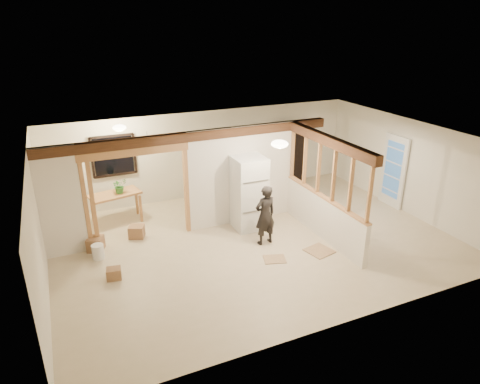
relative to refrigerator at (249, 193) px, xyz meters
name	(u,v)px	position (x,y,z in m)	size (l,w,h in m)	color
floor	(255,242)	(-0.21, -0.77, -0.92)	(9.00, 6.50, 0.01)	beige
ceiling	(256,139)	(-0.21, -0.77, 1.58)	(9.00, 6.50, 0.01)	white
wall_back	(206,154)	(-0.21, 2.48, 0.33)	(9.00, 0.01, 2.50)	white
wall_front	(344,262)	(-0.21, -4.02, 0.33)	(9.00, 0.01, 2.50)	white
wall_left	(38,230)	(-4.71, -0.77, 0.33)	(0.01, 6.50, 2.50)	white
wall_right	(408,167)	(4.29, -0.77, 0.33)	(0.01, 6.50, 2.50)	white
partition_left_stub	(60,203)	(-4.26, 0.43, 0.33)	(0.90, 0.12, 2.50)	silver
partition_center	(242,175)	(-0.01, 0.43, 0.33)	(2.80, 0.12, 2.50)	silver
doorway_frame	(138,197)	(-2.61, 0.43, 0.18)	(2.46, 0.14, 2.20)	#B6804C
header_beam_back	(194,136)	(-1.21, 0.43, 1.46)	(7.00, 0.18, 0.22)	#4E2E1A
header_beam_right	(329,141)	(1.39, -1.17, 1.46)	(0.18, 3.30, 0.22)	#4E2E1A
pony_wall	(323,217)	(1.39, -1.17, -0.42)	(0.12, 3.20, 1.00)	silver
stud_partition	(326,171)	(1.39, -1.17, 0.74)	(0.14, 3.20, 1.32)	#B6804C
window_back	(114,156)	(-2.81, 2.40, 0.63)	(1.12, 0.10, 1.10)	black
french_door	(393,171)	(4.21, -0.37, 0.08)	(0.12, 0.86, 2.00)	white
ceiling_dome_main	(280,144)	(0.09, -1.27, 1.56)	(0.36, 0.36, 0.16)	#FFEABF
ceiling_dome_util	(119,128)	(-2.71, 1.53, 1.56)	(0.32, 0.32, 0.14)	#FFEABF
hanging_bulb	(148,145)	(-2.21, 0.83, 1.26)	(0.07, 0.07, 0.07)	#FFD88C
refrigerator	(249,193)	(0.00, 0.00, 0.00)	(0.76, 0.73, 1.84)	silver
woman	(265,215)	(-0.02, -0.92, -0.20)	(0.53, 0.34, 1.44)	black
work_table	(116,207)	(-2.98, 1.66, -0.53)	(1.25, 0.62, 0.79)	#B6804C
potted_plant	(119,186)	(-2.84, 1.64, 0.06)	(0.35, 0.30, 0.39)	#286223
shop_vac	(57,217)	(-4.41, 1.79, -0.59)	(0.51, 0.51, 0.66)	#981A09
bookshelf	(289,155)	(2.42, 2.25, 0.03)	(0.95, 0.32, 1.90)	black
bucket	(98,252)	(-3.67, -0.06, -0.75)	(0.26, 0.26, 0.33)	white
box_util_a	(137,232)	(-2.70, 0.58, -0.77)	(0.35, 0.30, 0.30)	#926847
box_util_b	(96,244)	(-3.67, 0.34, -0.76)	(0.34, 0.34, 0.32)	#926847
box_front	(114,274)	(-3.48, -1.00, -0.80)	(0.29, 0.23, 0.23)	#926847
floor_panel_near	(319,251)	(0.94, -1.78, -0.91)	(0.54, 0.54, 0.02)	tan
floor_panel_far	(275,259)	(-0.16, -1.68, -0.91)	(0.47, 0.38, 0.02)	tan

